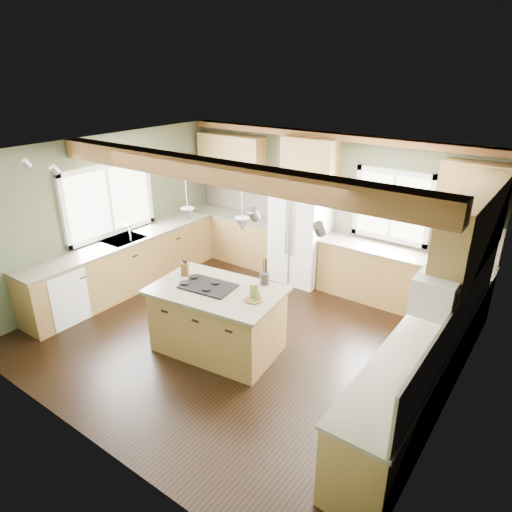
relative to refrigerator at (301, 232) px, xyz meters
The scene contains 37 objects.
floor 2.32m from the refrigerator, 81.95° to the right, with size 5.60×5.60×0.00m, color black.
ceiling 2.73m from the refrigerator, 81.95° to the right, with size 5.60×5.60×0.00m, color silver.
wall_back 0.63m from the refrigerator, 51.71° to the left, with size 5.60×5.60×0.00m, color #4C573E.
wall_left 3.30m from the refrigerator, 139.70° to the right, with size 5.00×5.00×0.00m, color #4C573E.
wall_right 3.78m from the refrigerator, 34.37° to the right, with size 5.00×5.00×0.00m, color #4C573E.
ceiling_beam 3.02m from the refrigerator, 83.31° to the right, with size 5.55×0.26×0.26m, color #4D2F16.
soffit_trim 1.69m from the refrigerator, 43.03° to the left, with size 5.55×0.20×0.10m, color #4D2F16.
backsplash_back 0.57m from the refrigerator, 50.58° to the left, with size 5.58×0.03×0.58m, color brown.
backsplash_right 3.73m from the refrigerator, 33.86° to the right, with size 0.03×3.70×0.58m, color brown.
base_cab_back_left 1.56m from the refrigerator, behind, with size 2.02×0.60×0.88m, color brown.
counter_back_left 1.49m from the refrigerator, behind, with size 2.06×0.64×0.04m, color #4A4336.
base_cab_back_right 1.85m from the refrigerator, ahead, with size 2.62×0.60×0.88m, color brown.
counter_back_right 1.79m from the refrigerator, ahead, with size 2.66×0.64×0.04m, color #4A4336.
base_cab_left 3.06m from the refrigerator, 136.74° to the right, with size 0.60×3.70×0.88m, color brown.
counter_left 3.02m from the refrigerator, 136.74° to the right, with size 0.64×3.74×0.04m, color #4A4336.
base_cab_right 3.51m from the refrigerator, 36.47° to the right, with size 0.60×3.70×0.88m, color brown.
counter_right 3.48m from the refrigerator, 36.47° to the right, with size 0.64×3.74×0.04m, color #4A4336.
upper_cab_back_left 2.00m from the refrigerator, behind, with size 1.40×0.35×0.90m, color brown.
upper_cab_over_fridge 1.27m from the refrigerator, 90.00° to the left, with size 0.96×0.35×0.70m, color brown.
upper_cab_right 3.34m from the refrigerator, 22.64° to the right, with size 0.35×2.20×0.90m, color brown.
upper_cab_back_corner 2.81m from the refrigerator, ahead, with size 0.90×0.35×0.90m, color brown.
window_left 3.30m from the refrigerator, 140.15° to the right, with size 0.04×1.60×1.05m, color white.
window_back 1.63m from the refrigerator, 13.94° to the left, with size 1.10×0.04×1.00m, color white.
sink 3.02m from the refrigerator, 136.74° to the right, with size 0.50×0.65×0.03m, color #262628.
faucet 2.90m from the refrigerator, 134.30° to the right, with size 0.02×0.02×0.28m, color #B2B2B7.
dishwasher 4.05m from the refrigerator, 123.02° to the right, with size 0.60×0.60×0.84m, color white.
oven 4.40m from the refrigerator, 50.38° to the right, with size 0.60×0.72×0.84m, color white.
microwave 3.66m from the refrigerator, 37.00° to the right, with size 0.40×0.70×0.38m, color white.
pendant_left 2.79m from the refrigerator, 93.20° to the right, with size 0.18×0.18×0.16m, color #B2B2B7.
pendant_right 2.77m from the refrigerator, 75.59° to the right, with size 0.18×0.18×0.16m, color #B2B2B7.
refrigerator is the anchor object (origin of this frame).
island 2.61m from the refrigerator, 84.43° to the right, with size 1.59×0.97×0.88m, color olive.
island_top 2.57m from the refrigerator, 84.43° to the right, with size 1.70×1.08×0.04m, color #4A4336.
cooktop 2.58m from the refrigerator, 87.38° to the right, with size 0.69×0.46×0.02m, color black.
knife_block 2.52m from the refrigerator, 98.63° to the right, with size 0.11×0.08×0.18m, color brown.
utensil_crock 2.18m from the refrigerator, 72.07° to the right, with size 0.12×0.12×0.16m, color #3A342E.
bottle_tray 2.65m from the refrigerator, 72.09° to the right, with size 0.24×0.24×0.22m, color brown, non-canonical shape.
Camera 1 is at (3.47, -4.43, 3.65)m, focal length 32.00 mm.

